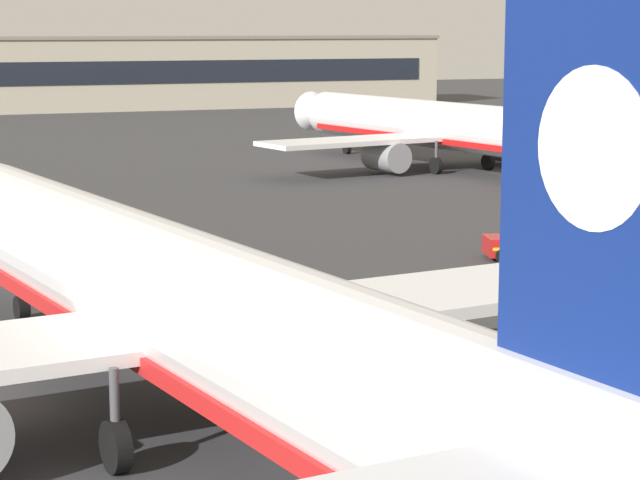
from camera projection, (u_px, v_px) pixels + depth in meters
taxiway_centreline at (88, 282)px, 51.89m from camera, size 14.02×179.50×0.01m
airliner_foreground at (183, 308)px, 32.11m from camera, size 32.36×41.42×11.65m
airliner_background at (448, 128)px, 91.73m from camera, size 29.87×38.12×10.76m
service_car_second at (532, 242)px, 57.04m from camera, size 4.53×2.92×1.79m
safety_cone_by_nose_gear at (113, 294)px, 48.33m from camera, size 0.44×0.44×0.55m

